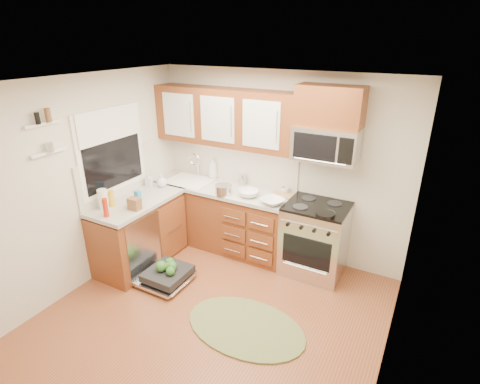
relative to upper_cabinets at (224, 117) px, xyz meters
The scene contains 38 objects.
floor 2.55m from the upper_cabinets, 65.28° to the right, with size 3.50×3.50×0.00m, color brown.
ceiling 1.84m from the upper_cabinets, 65.28° to the right, with size 3.50×3.50×0.00m, color white.
wall_back 0.97m from the upper_cabinets, 13.57° to the left, with size 3.50×0.04×2.50m, color beige.
wall_front 3.46m from the upper_cabinets, 77.70° to the right, with size 3.50×0.04×2.50m, color beige.
wall_left 1.98m from the upper_cabinets, 123.06° to the right, with size 0.04×3.50×2.50m, color beige.
wall_right 3.00m from the upper_cabinets, 32.47° to the right, with size 0.04×3.50×2.50m, color beige.
base_cabinet_back 1.46m from the upper_cabinets, 90.00° to the right, with size 2.05×0.60×0.85m, color #5D2F15.
base_cabinet_left 1.93m from the upper_cabinets, 124.62° to the right, with size 0.60×1.25×0.85m, color #5D2F15.
countertop_back 0.98m from the upper_cabinets, 90.00° to the right, with size 2.07×0.64×0.05m, color #A9A69A.
countertop_left 1.60m from the upper_cabinets, 124.25° to the right, with size 0.64×1.27×0.05m, color #A9A69A.
backsplash_back 0.68m from the upper_cabinets, 90.00° to the left, with size 2.05×0.02×0.57m, color beige.
backsplash_left 1.60m from the upper_cabinets, 133.89° to the right, with size 0.02×1.25×0.57m, color beige.
upper_cabinets is the anchor object (origin of this frame).
cabinet_over_mw 1.43m from the upper_cabinets, ahead, with size 0.76×0.35×0.47m, color #5D2F15.
range 1.99m from the upper_cabinets, ahead, with size 0.76×0.64×0.95m, color silver, non-canonical shape.
microwave 1.42m from the upper_cabinets, ahead, with size 0.76×0.38×0.40m, color silver, non-canonical shape.
sink 1.21m from the upper_cabinets, 163.55° to the right, with size 0.62×0.50×0.26m, color white, non-canonical shape.
dishwasher 2.19m from the upper_cabinets, 96.04° to the right, with size 0.70×0.60×0.20m, color silver, non-canonical shape.
window 1.51m from the upper_cabinets, 133.21° to the right, with size 0.03×1.05×1.05m, color white, non-canonical shape.
window_blind 1.46m from the upper_cabinets, 132.50° to the right, with size 0.02×0.96×0.40m, color white.
shelf_upper 2.17m from the upper_cabinets, 117.33° to the right, with size 0.04×0.40×0.03m, color white.
shelf_lower 2.17m from the upper_cabinets, 117.33° to the right, with size 0.04×0.40×0.03m, color white.
rug 2.65m from the upper_cabinets, 53.22° to the right, with size 1.32×0.86×0.02m, color olive, non-canonical shape.
skillet 1.86m from the upper_cabinets, 14.10° to the right, with size 0.22×0.22×0.04m, color black.
stock_pot 0.97m from the upper_cabinets, 62.97° to the right, with size 0.22×0.22×0.13m, color silver.
cutting_board 1.30m from the upper_cabinets, ahead, with size 0.30×0.20×0.02m, color #AE7E4F.
canister 0.91m from the upper_cabinets, 17.67° to the left, with size 0.10×0.10×0.16m, color silver.
paper_towel_roll 1.87m from the upper_cabinets, 121.46° to the right, with size 0.11×0.11×0.25m, color white.
mustard_bottle 1.79m from the upper_cabinets, 122.17° to the right, with size 0.07×0.07×0.21m, color gold.
red_bottle 1.91m from the upper_cabinets, 113.33° to the right, with size 0.06×0.06×0.23m, color #B0240E.
wooden_box 1.63m from the upper_cabinets, 112.47° to the right, with size 0.15×0.11×0.15m, color brown.
blue_carton 1.53m from the upper_cabinets, 121.29° to the right, with size 0.09×0.05×0.14m, color #2883BD.
bowl_a 1.31m from the upper_cabinets, 20.38° to the right, with size 0.29×0.29×0.07m, color #999999.
bowl_b 1.07m from the upper_cabinets, 26.90° to the right, with size 0.28×0.28×0.09m, color #999999.
cup 1.27m from the upper_cabinets, ahead, with size 0.11×0.11×0.08m, color #999999.
soap_bottle_a 0.84m from the upper_cabinets, 159.10° to the left, with size 0.13×0.13×0.33m, color #999999.
soap_bottle_b 1.37m from the upper_cabinets, 146.71° to the right, with size 0.08×0.09×0.19m, color #999999.
soap_bottle_c 1.24m from the upper_cabinets, 144.01° to the right, with size 0.14×0.14×0.18m, color #999999.
Camera 1 is at (1.84, -2.69, 2.88)m, focal length 28.00 mm.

